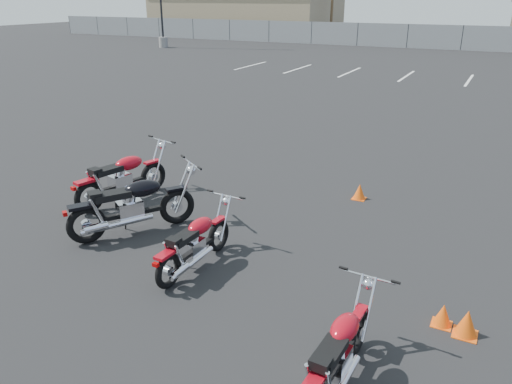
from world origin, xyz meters
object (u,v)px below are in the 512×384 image
at_px(motorcycle_front_red, 122,178).
at_px(motorcycle_second_black, 132,206).
at_px(motorcycle_third_red, 195,243).
at_px(motorcycle_rear_red, 338,354).

distance_m(motorcycle_front_red, motorcycle_second_black, 1.54).
bearing_deg(motorcycle_second_black, motorcycle_front_red, 137.47).
relative_size(motorcycle_third_red, motorcycle_rear_red, 1.00).
bearing_deg(motorcycle_second_black, motorcycle_third_red, -17.89).
xyz_separation_m(motorcycle_third_red, motorcycle_rear_red, (2.69, -1.40, 0.00)).
bearing_deg(motorcycle_third_red, motorcycle_second_black, 162.11).
xyz_separation_m(motorcycle_second_black, motorcycle_rear_red, (4.30, -1.92, -0.10)).
bearing_deg(motorcycle_front_red, motorcycle_rear_red, -28.62).
bearing_deg(motorcycle_third_red, motorcycle_front_red, 150.38).
relative_size(motorcycle_front_red, motorcycle_rear_red, 1.18).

